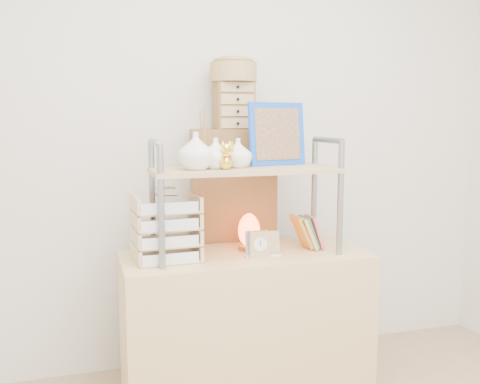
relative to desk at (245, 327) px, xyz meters
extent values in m
cube|color=silver|center=(0.00, 0.50, 0.93)|extent=(3.40, 0.02, 2.60)
cube|color=tan|center=(0.00, 0.00, 0.00)|extent=(1.20, 0.50, 0.75)
cube|color=brown|center=(0.04, 0.37, 0.30)|extent=(0.48, 0.29, 1.35)
cylinder|color=gray|center=(-0.43, -0.15, 0.65)|extent=(0.03, 0.03, 0.55)
cylinder|color=gray|center=(-0.43, 0.15, 0.65)|extent=(0.03, 0.03, 0.55)
cylinder|color=gray|center=(-0.43, 0.00, 0.93)|extent=(0.03, 0.30, 0.03)
cylinder|color=gray|center=(0.43, -0.15, 0.65)|extent=(0.03, 0.03, 0.55)
cylinder|color=gray|center=(0.43, 0.15, 0.65)|extent=(0.03, 0.03, 0.55)
cylinder|color=gray|center=(0.43, 0.00, 0.93)|extent=(0.03, 0.30, 0.03)
cube|color=tan|center=(0.00, 0.00, 0.79)|extent=(0.90, 0.34, 0.02)
imported|color=white|center=(-0.25, -0.02, 0.88)|extent=(0.17, 0.17, 0.17)
imported|color=white|center=(-0.15, 0.00, 0.87)|extent=(0.14, 0.14, 0.15)
imported|color=white|center=(-0.03, 0.02, 0.87)|extent=(0.14, 0.14, 0.14)
cylinder|color=#244FA0|center=(-0.18, 0.12, 0.85)|extent=(0.07, 0.07, 0.10)
cube|color=blue|center=(0.20, 0.10, 0.95)|extent=(0.32, 0.11, 0.32)
cube|color=#513025|center=(0.20, 0.09, 0.95)|extent=(0.26, 0.08, 0.26)
cube|color=#DC607C|center=(0.37, 0.00, 0.46)|extent=(0.07, 0.12, 0.17)
cube|color=#488743|center=(0.35, 0.02, 0.46)|extent=(0.08, 0.12, 0.16)
cube|color=tan|center=(0.32, 0.00, 0.46)|extent=(0.08, 0.13, 0.16)
cube|color=gold|center=(0.30, 0.02, 0.46)|extent=(0.09, 0.14, 0.16)
cube|color=#DEB585|center=(-0.39, 0.01, 0.38)|extent=(0.29, 0.27, 0.01)
cube|color=white|center=(-0.39, -0.12, 0.41)|extent=(0.26, 0.02, 0.05)
cube|color=#DEB585|center=(-0.39, 0.01, 0.46)|extent=(0.29, 0.27, 0.01)
cube|color=white|center=(-0.39, -0.12, 0.48)|extent=(0.26, 0.02, 0.05)
cube|color=#DEB585|center=(-0.39, 0.01, 0.54)|extent=(0.29, 0.27, 0.01)
cube|color=white|center=(-0.39, -0.12, 0.56)|extent=(0.26, 0.02, 0.05)
cube|color=#DEB585|center=(-0.39, 0.01, 0.61)|extent=(0.29, 0.27, 0.01)
cube|color=white|center=(-0.39, -0.12, 0.64)|extent=(0.26, 0.02, 0.05)
cube|color=beige|center=(-0.39, -0.01, 0.70)|extent=(0.09, 0.09, 0.03)
cylinder|color=brown|center=(0.04, 0.07, 0.39)|extent=(0.10, 0.10, 0.02)
ellipsoid|color=#FD4C1E|center=(0.04, 0.07, 0.48)|extent=(0.12, 0.11, 0.16)
cube|color=tan|center=(0.04, -0.10, 0.44)|extent=(0.10, 0.05, 0.13)
cylinder|color=white|center=(0.04, -0.12, 0.45)|extent=(0.07, 0.01, 0.07)
cube|color=white|center=(0.07, -0.07, 0.38)|extent=(0.18, 0.05, 0.01)
cube|color=navy|center=(0.02, -0.06, 0.44)|extent=(0.08, 0.03, 0.12)
cube|color=tan|center=(0.11, -0.06, 0.44)|extent=(0.08, 0.02, 0.11)
cube|color=brown|center=(0.04, 0.35, 1.10)|extent=(0.20, 0.15, 0.25)
cube|color=tan|center=(0.04, 0.27, 1.01)|extent=(0.18, 0.01, 0.05)
cube|color=tan|center=(0.04, 0.27, 1.07)|extent=(0.18, 0.01, 0.05)
cube|color=tan|center=(0.04, 0.27, 1.13)|extent=(0.18, 0.01, 0.05)
cube|color=tan|center=(0.04, 0.27, 1.19)|extent=(0.18, 0.01, 0.05)
cylinder|color=olive|center=(0.04, 0.35, 1.28)|extent=(0.25, 0.25, 0.10)
camera|label=1|loc=(-0.76, -2.44, 1.03)|focal=40.00mm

